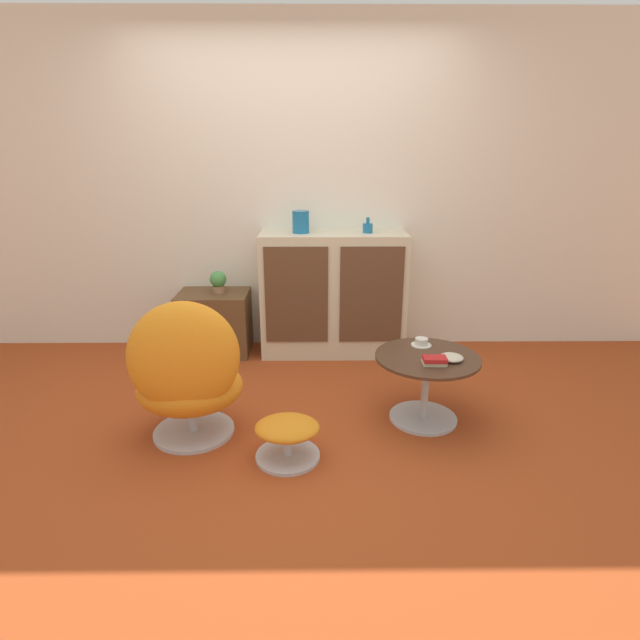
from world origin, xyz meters
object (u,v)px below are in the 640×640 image
(sideboard, at_px, (333,294))
(book_stack, at_px, (435,361))
(ottoman, at_px, (287,434))
(vase_inner_left, at_px, (368,228))
(egg_chair, at_px, (187,374))
(vase_leftmost, at_px, (301,222))
(tv_console, at_px, (215,323))
(bowl, at_px, (452,357))
(potted_plant, at_px, (218,281))
(coffee_table, at_px, (426,378))
(teacup, at_px, (421,343))

(sideboard, bearing_deg, book_stack, -66.53)
(ottoman, relative_size, vase_inner_left, 2.99)
(sideboard, xyz_separation_m, egg_chair, (-0.87, -1.33, -0.09))
(book_stack, bearing_deg, vase_inner_left, 102.48)
(vase_leftmost, height_order, vase_inner_left, vase_leftmost)
(vase_inner_left, bearing_deg, tv_console, -179.86)
(sideboard, distance_m, vase_inner_left, 0.60)
(sideboard, distance_m, egg_chair, 1.59)
(ottoman, height_order, vase_inner_left, vase_inner_left)
(tv_console, height_order, book_stack, tv_console)
(sideboard, height_order, bowl, sideboard)
(potted_plant, height_order, book_stack, potted_plant)
(ottoman, distance_m, vase_inner_left, 1.87)
(bowl, bearing_deg, ottoman, -160.25)
(vase_leftmost, xyz_separation_m, vase_inner_left, (0.52, 0.00, -0.04))
(book_stack, bearing_deg, bowl, 28.04)
(potted_plant, bearing_deg, bowl, -37.06)
(egg_chair, height_order, vase_leftmost, vase_leftmost)
(egg_chair, bearing_deg, vase_inner_left, 49.74)
(egg_chair, relative_size, book_stack, 6.30)
(ottoman, distance_m, coffee_table, 0.93)
(egg_chair, bearing_deg, tv_console, 94.62)
(ottoman, bearing_deg, vase_inner_left, 69.91)
(coffee_table, height_order, book_stack, book_stack)
(book_stack, xyz_separation_m, bowl, (0.11, 0.06, -0.01))
(book_stack, bearing_deg, sideboard, 113.47)
(vase_inner_left, relative_size, teacup, 0.92)
(ottoman, bearing_deg, bowl, 19.75)
(potted_plant, distance_m, book_stack, 1.94)
(vase_inner_left, bearing_deg, book_stack, -77.52)
(tv_console, bearing_deg, teacup, -32.49)
(potted_plant, relative_size, teacup, 1.39)
(vase_inner_left, xyz_separation_m, potted_plant, (-1.19, -0.00, -0.43))
(sideboard, height_order, ottoman, sideboard)
(vase_leftmost, distance_m, vase_inner_left, 0.52)
(vase_inner_left, xyz_separation_m, book_stack, (0.28, -1.26, -0.58))
(teacup, relative_size, book_stack, 0.94)
(vase_inner_left, relative_size, potted_plant, 0.66)
(coffee_table, bearing_deg, bowl, -26.87)
(coffee_table, distance_m, vase_leftmost, 1.59)
(coffee_table, relative_size, bowl, 4.56)
(egg_chair, distance_m, potted_plant, 1.35)
(tv_console, bearing_deg, coffee_table, -36.89)
(sideboard, distance_m, potted_plant, 0.93)
(potted_plant, bearing_deg, book_stack, -40.55)
(vase_leftmost, height_order, potted_plant, vase_leftmost)
(tv_console, height_order, teacup, tv_console)
(tv_console, xyz_separation_m, book_stack, (1.52, -1.26, 0.20))
(coffee_table, bearing_deg, book_stack, -84.45)
(vase_leftmost, bearing_deg, coffee_table, -55.23)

